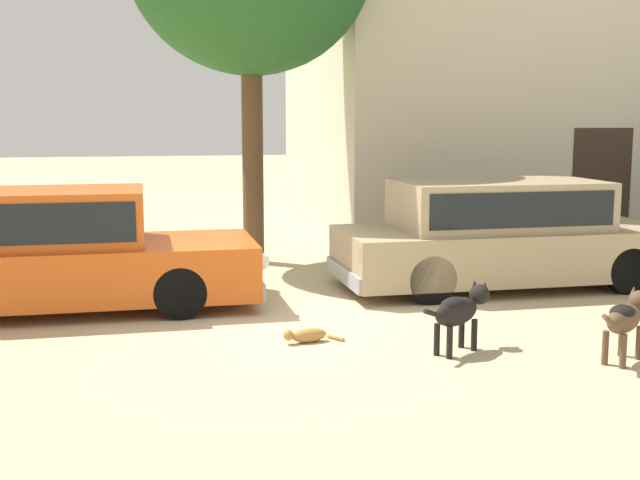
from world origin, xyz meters
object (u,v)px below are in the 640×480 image
parked_sedan_second (503,232)px  stray_dog_spotted (460,309)px  stray_cat (307,335)px  parked_sedan_nearest (54,251)px  stray_dog_tan (626,317)px

parked_sedan_second → stray_dog_spotted: (-1.71, -2.84, -0.33)m
parked_sedan_second → stray_dog_spotted: size_ratio=5.16×
stray_cat → parked_sedan_second: bearing=-155.0°
parked_sedan_nearest → parked_sedan_second: 5.78m
stray_dog_spotted → stray_cat: bearing=124.1°
stray_dog_spotted → stray_cat: stray_dog_spotted is taller
stray_dog_tan → stray_dog_spotted: bearing=121.3°
parked_sedan_second → stray_dog_tan: bearing=-95.6°
stray_dog_tan → parked_sedan_second: bearing=49.3°
parked_sedan_nearest → stray_cat: size_ratio=7.59×
parked_sedan_second → stray_cat: bearing=-145.6°
parked_sedan_second → stray_cat: parked_sedan_second is taller
parked_sedan_second → stray_cat: size_ratio=7.32×
stray_cat → stray_dog_tan: bearing=146.3°
stray_dog_tan → stray_cat: bearing=120.6°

